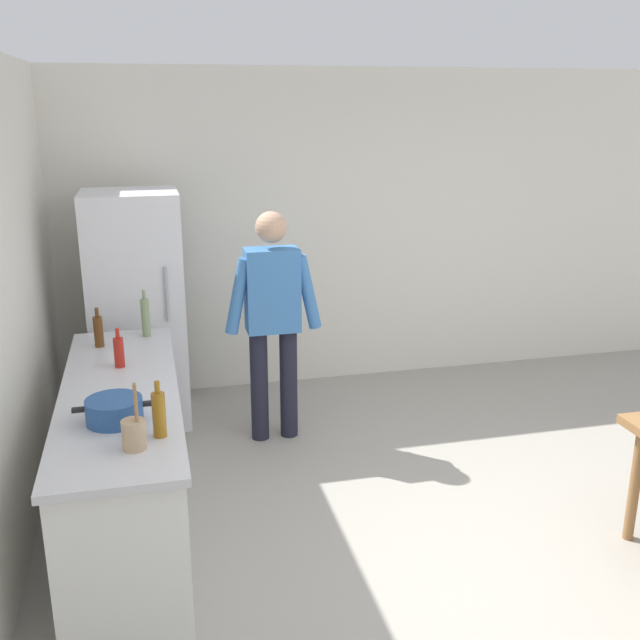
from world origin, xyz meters
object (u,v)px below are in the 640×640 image
at_px(refrigerator, 137,310).
at_px(person, 273,312).
at_px(bottle_sauce_red, 119,352).
at_px(bottle_beer_brown, 98,331).
at_px(bottle_vinegar_tall, 145,317).
at_px(cooking_pot, 114,410).
at_px(utensil_jar, 134,433).
at_px(bottle_oil_amber, 159,414).

xyz_separation_m(refrigerator, person, (0.95, -0.55, 0.08)).
xyz_separation_m(refrigerator, bottle_sauce_red, (-0.10, -1.23, 0.10)).
relative_size(refrigerator, bottle_sauce_red, 7.50).
xyz_separation_m(person, bottle_beer_brown, (-1.19, -0.26, 0.03)).
height_order(bottle_beer_brown, bottle_vinegar_tall, bottle_vinegar_tall).
distance_m(cooking_pot, utensil_jar, 0.34).
bearing_deg(bottle_vinegar_tall, refrigerator, 95.38).
height_order(cooking_pot, bottle_oil_amber, bottle_oil_amber).
bearing_deg(bottle_sauce_red, refrigerator, 85.32).
relative_size(cooking_pot, utensil_jar, 1.25).
relative_size(person, bottle_oil_amber, 6.07).
bearing_deg(bottle_oil_amber, person, 63.55).
relative_size(cooking_pot, bottle_beer_brown, 1.54).
bearing_deg(bottle_sauce_red, bottle_beer_brown, 107.99).
height_order(utensil_jar, bottle_vinegar_tall, same).
xyz_separation_m(cooking_pot, utensil_jar, (0.10, -0.33, 0.02)).
xyz_separation_m(refrigerator, bottle_vinegar_tall, (0.06, -0.66, 0.14)).
height_order(bottle_sauce_red, bottle_vinegar_tall, bottle_vinegar_tall).
bearing_deg(cooking_pot, bottle_beer_brown, 96.02).
distance_m(bottle_beer_brown, bottle_oil_amber, 1.48).
bearing_deg(bottle_vinegar_tall, utensil_jar, -92.49).
bearing_deg(bottle_vinegar_tall, cooking_pot, -97.13).
bearing_deg(utensil_jar, bottle_beer_brown, 98.33).
bearing_deg(bottle_beer_brown, bottle_oil_amber, -76.60).
relative_size(utensil_jar, bottle_oil_amber, 1.14).
bearing_deg(bottle_vinegar_tall, bottle_beer_brown, -153.30).
relative_size(bottle_beer_brown, bottle_oil_amber, 0.93).
bearing_deg(person, cooking_pot, -125.66).
bearing_deg(bottle_oil_amber, bottle_beer_brown, 103.40).
bearing_deg(bottle_beer_brown, cooking_pot, -83.98).
relative_size(bottle_beer_brown, bottle_sauce_red, 1.08).
distance_m(utensil_jar, bottle_vinegar_tall, 1.70).
height_order(person, bottle_vinegar_tall, person).
distance_m(person, bottle_vinegar_tall, 0.90).
xyz_separation_m(utensil_jar, bottle_beer_brown, (-0.23, 1.54, 0.03)).
distance_m(person, bottle_beer_brown, 1.22).
height_order(person, bottle_oil_amber, person).
bearing_deg(bottle_sauce_red, bottle_oil_amber, -78.54).
relative_size(cooking_pot, bottle_sauce_red, 1.67).
xyz_separation_m(utensil_jar, bottle_oil_amber, (0.12, 0.10, 0.04)).
bearing_deg(person, bottle_sauce_red, -147.14).
bearing_deg(bottle_oil_amber, bottle_sauce_red, 101.46).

